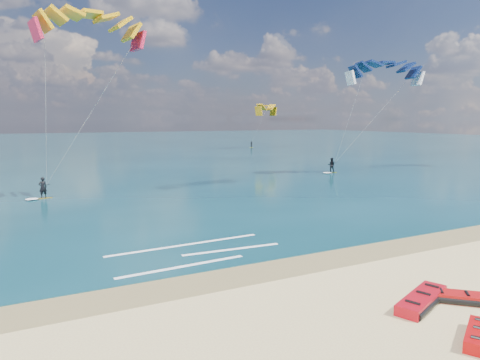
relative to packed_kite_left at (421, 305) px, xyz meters
name	(u,v)px	position (x,y,z in m)	size (l,w,h in m)	color
ground	(89,175)	(-5.90, 42.49, 0.00)	(320.00, 320.00, 0.00)	tan
wet_sand_strip	(209,281)	(-5.90, 5.49, 0.00)	(320.00, 2.40, 0.01)	olive
sea	(55,145)	(-5.90, 106.49, 0.02)	(320.00, 200.00, 0.04)	#0A2F3A
packed_kite_left	(421,305)	(0.00, 0.00, 0.00)	(3.22, 1.19, 0.43)	#B30915
packed_kite_mid	(463,302)	(1.52, -0.51, 0.00)	(2.64, 1.07, 0.39)	#B40C0C
kitesurfer_main	(66,99)	(-9.29, 25.75, 8.10)	(10.55, 6.88, 15.63)	gold
kitesurfer_far	(360,110)	(23.06, 29.08, 7.65)	(11.39, 7.16, 14.65)	#ABC31D
shoreline_foam	(197,252)	(-5.03, 9.16, 0.04)	(8.65, 3.65, 0.01)	white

